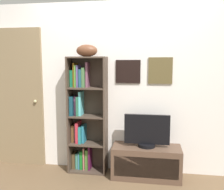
# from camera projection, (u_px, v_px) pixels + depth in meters

# --- Properties ---
(back_wall) EXTENTS (4.80, 0.08, 2.31)m
(back_wall) POSITION_uv_depth(u_px,v_px,m) (124.00, 88.00, 3.43)
(back_wall) COLOR silver
(back_wall) RESTS_ON ground
(bookshelf) EXTENTS (0.51, 0.26, 1.57)m
(bookshelf) POSITION_uv_depth(u_px,v_px,m) (84.00, 117.00, 3.44)
(bookshelf) COLOR #45372C
(bookshelf) RESTS_ON ground
(football) EXTENTS (0.29, 0.19, 0.16)m
(football) POSITION_uv_depth(u_px,v_px,m) (87.00, 51.00, 3.29)
(football) COLOR brown
(football) RESTS_ON bookshelf
(tv_stand) EXTENTS (0.88, 0.38, 0.41)m
(tv_stand) POSITION_uv_depth(u_px,v_px,m) (146.00, 162.00, 3.29)
(tv_stand) COLOR brown
(tv_stand) RESTS_ON ground
(television) EXTENTS (0.58, 0.22, 0.42)m
(television) POSITION_uv_depth(u_px,v_px,m) (147.00, 131.00, 3.24)
(television) COLOR black
(television) RESTS_ON tv_stand
(door) EXTENTS (0.78, 0.09, 1.98)m
(door) POSITION_uv_depth(u_px,v_px,m) (17.00, 98.00, 3.65)
(door) COLOR #826B4C
(door) RESTS_ON ground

